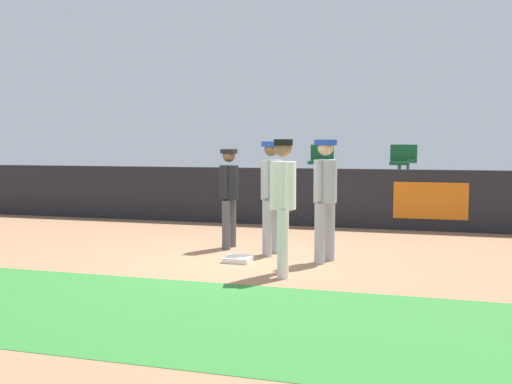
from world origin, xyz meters
The scene contains 13 objects.
ground_plane centered at (0.00, 0.00, 0.00)m, with size 60.00×60.00×0.00m, color #936B4C.
grass_foreground_strip centered at (0.00, -2.96, 0.00)m, with size 18.00×2.80×0.01m, color #2D722D.
first_base centered at (-0.15, -0.17, 0.04)m, with size 0.40×0.40×0.08m, color white.
player_fielder_home centered at (0.73, -0.88, 1.08)m, with size 0.43×0.60×1.87m.
player_runner_visitor centered at (0.20, 0.52, 1.07)m, with size 0.41×0.51×1.85m.
player_coach_visitor centered at (1.14, 0.17, 1.09)m, with size 0.45×0.50×1.87m.
player_umpire centered at (-0.65, 0.90, 1.00)m, with size 0.33×0.48×1.72m.
field_wall centered at (0.01, 4.04, 0.64)m, with size 18.00×0.26×1.28m.
bleacher_platform centered at (0.00, 6.61, 0.49)m, with size 18.00×4.80×0.97m, color #59595E.
seat_front_right centered at (2.06, 5.48, 1.44)m, with size 0.45×0.44×0.84m.
seat_back_right centered at (2.22, 7.28, 1.44)m, with size 0.47×0.44×0.84m.
seat_front_center centered at (0.15, 5.48, 1.44)m, with size 0.47×0.44×0.84m.
seat_back_center centered at (-0.02, 7.28, 1.44)m, with size 0.47×0.44×0.84m.
Camera 1 is at (2.49, -8.43, 1.78)m, focal length 40.02 mm.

